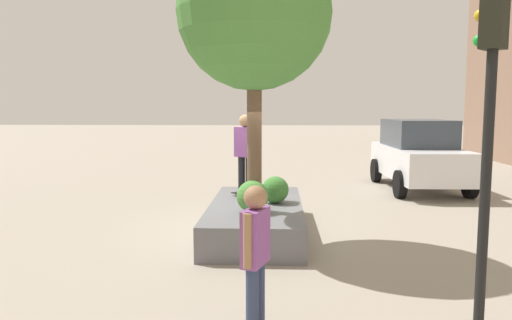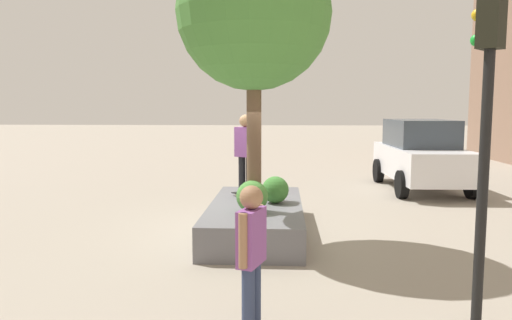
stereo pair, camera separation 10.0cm
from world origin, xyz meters
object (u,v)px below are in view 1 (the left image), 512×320
(plaza_tree, at_px, (254,14))
(skateboarder, at_px, (245,149))
(skateboard, at_px, (245,195))
(police_car, at_px, (418,154))
(planter_ledge, at_px, (256,218))
(bystander_watching, at_px, (255,249))
(traffic_light_corner, at_px, (490,88))

(plaza_tree, height_order, skateboarder, plaza_tree)
(skateboard, distance_m, police_car, 7.18)
(planter_ledge, relative_size, bystander_watching, 2.41)
(skateboard, relative_size, traffic_light_corner, 0.18)
(skateboard, height_order, skateboarder, skateboarder)
(plaza_tree, xyz_separation_m, police_car, (-6.29, 4.89, -3.18))
(planter_ledge, height_order, skateboard, skateboard)
(planter_ledge, height_order, police_car, police_car)
(skateboarder, height_order, bystander_watching, skateboarder)
(skateboarder, distance_m, bystander_watching, 5.16)
(planter_ledge, height_order, skateboarder, skateboarder)
(skateboard, distance_m, bystander_watching, 5.12)
(police_car, xyz_separation_m, bystander_watching, (10.07, -4.70, -0.12))
(plaza_tree, bearing_deg, skateboard, -168.69)
(skateboarder, bearing_deg, traffic_light_corner, 33.06)
(planter_ledge, bearing_deg, skateboard, -157.62)
(skateboard, relative_size, skateboarder, 0.43)
(traffic_light_corner, distance_m, bystander_watching, 3.22)
(police_car, relative_size, traffic_light_corner, 1.17)
(planter_ledge, bearing_deg, plaza_tree, -0.13)
(bystander_watching, bearing_deg, traffic_light_corner, 97.17)
(traffic_light_corner, bearing_deg, skateboarder, -146.94)
(skateboarder, height_order, police_car, skateboarder)
(plaza_tree, relative_size, skateboarder, 2.95)
(skateboard, bearing_deg, bystander_watching, 5.12)
(bystander_watching, bearing_deg, skateboarder, -174.88)
(police_car, height_order, bystander_watching, police_car)
(skateboard, height_order, traffic_light_corner, traffic_light_corner)
(plaza_tree, bearing_deg, skateboarder, -168.69)
(planter_ledge, height_order, traffic_light_corner, traffic_light_corner)
(skateboarder, bearing_deg, skateboard, 172.87)
(plaza_tree, relative_size, skateboard, 6.94)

